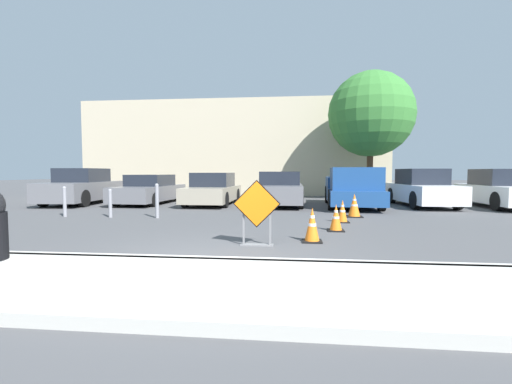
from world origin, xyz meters
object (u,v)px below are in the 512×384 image
parked_car_nearest (82,187)px  parked_car_fourth (280,190)px  traffic_cone_fourth (354,206)px  bollard_nearest (157,200)px  bollard_third (65,201)px  traffic_cone_third (342,211)px  parked_car_third (213,190)px  traffic_cone_second (336,218)px  bollard_second (110,202)px  road_closed_sign (257,210)px  parked_car_fifth (422,189)px  parked_car_second (150,190)px  traffic_cone_nearest (312,225)px  parked_car_sixth (501,190)px  pickup_truck (353,189)px

parked_car_nearest → parked_car_fourth: size_ratio=1.10×
traffic_cone_fourth → bollard_nearest: bollard_nearest is taller
bollard_nearest → bollard_third: (-3.09, 0.00, -0.05)m
traffic_cone_third → parked_car_third: size_ratio=0.15×
traffic_cone_second → bollard_third: (-8.38, 1.80, 0.20)m
parked_car_nearest → bollard_second: size_ratio=4.98×
parked_car_fourth → road_closed_sign: bearing=89.1°
parked_car_fourth → bollard_third: size_ratio=4.21×
road_closed_sign → parked_car_fourth: size_ratio=0.31×
bollard_second → bollard_third: bearing=180.0°
bollard_nearest → road_closed_sign: bearing=-46.3°
parked_car_fifth → bollard_second: size_ratio=4.85×
parked_car_fifth → bollard_second: (-11.25, -4.83, -0.24)m
parked_car_nearest → bollard_second: parked_car_nearest is taller
parked_car_third → parked_car_second: bearing=-2.6°
road_closed_sign → parked_car_second: 10.26m
traffic_cone_nearest → parked_car_sixth: bearing=43.8°
parked_car_fifth → parked_car_sixth: parked_car_fifth is taller
traffic_cone_second → bollard_third: 8.57m
traffic_cone_nearest → parked_car_third: bearing=116.6°
parked_car_fourth → parked_car_fifth: 6.00m
parked_car_sixth → bollard_nearest: parked_car_sixth is taller
traffic_cone_fourth → bollard_third: 9.35m
road_closed_sign → bollard_nearest: bearing=133.7°
parked_car_sixth → road_closed_sign: bearing=44.8°
parked_car_nearest → bollard_nearest: parked_car_nearest is taller
traffic_cone_second → parked_car_fifth: size_ratio=0.15×
parked_car_nearest → parked_car_third: parked_car_nearest is taller
parked_car_second → parked_car_fifth: (11.98, 0.05, 0.11)m
traffic_cone_second → bollard_third: bearing=167.8°
traffic_cone_nearest → pickup_truck: pickup_truck is taller
pickup_truck → bollard_nearest: size_ratio=4.77×
parked_car_second → parked_car_fifth: 11.98m
bollard_nearest → parked_car_fourth: bearing=50.2°
parked_car_fourth → pickup_truck: 3.01m
bollard_nearest → bollard_third: 3.09m
traffic_cone_second → pickup_truck: pickup_truck is taller
parked_car_second → bollard_second: (0.73, -4.78, -0.13)m
pickup_truck → traffic_cone_fourth: bearing=84.6°
road_closed_sign → bollard_second: (-5.06, 3.68, -0.21)m
parked_car_fifth → pickup_truck: bearing=13.9°
traffic_cone_second → traffic_cone_third: traffic_cone_second is taller
traffic_cone_nearest → traffic_cone_fourth: size_ratio=0.95×
traffic_cone_third → traffic_cone_fourth: size_ratio=0.87×
bollard_second → parked_car_sixth: bearing=17.7°
pickup_truck → bollard_nearest: pickup_truck is taller
parked_car_third → pickup_truck: bearing=175.2°
pickup_truck → parked_car_sixth: size_ratio=1.12×
pickup_truck → parked_car_fifth: (3.01, 0.85, -0.01)m
traffic_cone_second → parked_car_nearest: bearing=149.9°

